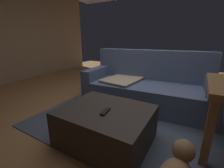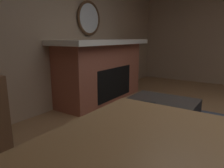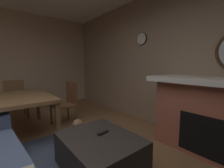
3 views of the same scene
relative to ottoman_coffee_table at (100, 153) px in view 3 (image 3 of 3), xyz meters
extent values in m
cube|color=#9E846B|center=(0.00, -1.82, 1.20)|extent=(7.79, 0.12, 2.83)
cube|color=black|center=(-0.93, -1.20, 0.14)|extent=(1.03, 0.10, 0.56)
cube|color=#2D2826|center=(0.00, 0.00, 0.00)|extent=(0.98, 0.80, 0.42)
cube|color=black|center=(0.05, -0.08, 0.22)|extent=(0.07, 0.17, 0.02)
cube|color=brown|center=(1.68, 0.57, 0.50)|extent=(1.51, 0.92, 0.06)
cube|color=brown|center=(0.99, 0.18, 0.13)|extent=(0.07, 0.07, 0.68)
cube|color=brown|center=(2.38, 0.18, 0.13)|extent=(0.07, 0.07, 0.68)
cube|color=brown|center=(2.74, 0.57, 0.22)|extent=(0.46, 0.46, 0.04)
cube|color=brown|center=(2.94, 0.58, 0.48)|extent=(0.06, 0.44, 0.48)
cylinder|color=brown|center=(2.55, 0.36, -0.01)|extent=(0.04, 0.04, 0.41)
cylinder|color=brown|center=(2.53, 0.76, -0.01)|extent=(0.04, 0.04, 0.41)
cylinder|color=brown|center=(2.95, 0.38, -0.01)|extent=(0.04, 0.04, 0.41)
cylinder|color=brown|center=(2.93, 0.78, -0.01)|extent=(0.04, 0.04, 0.41)
cube|color=brown|center=(1.68, -0.18, 0.22)|extent=(0.47, 0.47, 0.04)
cube|color=brown|center=(1.70, -0.38, 0.48)|extent=(0.44, 0.07, 0.48)
cylinder|color=brown|center=(1.47, 0.00, -0.01)|extent=(0.04, 0.04, 0.41)
cylinder|color=brown|center=(1.87, 0.03, -0.01)|extent=(0.04, 0.04, 0.41)
cylinder|color=brown|center=(1.50, -0.40, -0.01)|extent=(0.04, 0.04, 0.41)
cylinder|color=brown|center=(1.90, -0.37, -0.01)|extent=(0.04, 0.04, 0.41)
ellipsoid|color=#8C6B4C|center=(0.79, -0.30, -0.04)|extent=(0.30, 0.48, 0.24)
sphere|color=#8C6B4C|center=(0.82, -0.10, 0.09)|extent=(0.18, 0.18, 0.18)
cylinder|color=silver|center=(0.83, -1.73, 1.68)|extent=(0.25, 0.03, 0.25)
torus|color=black|center=(0.83, -1.73, 1.68)|extent=(0.28, 0.02, 0.28)
camera|label=1|loc=(0.83, -1.27, 0.96)|focal=24.05mm
camera|label=2|loc=(2.14, 0.84, 0.94)|focal=33.41mm
camera|label=3|loc=(-1.42, 0.95, 1.07)|focal=23.58mm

